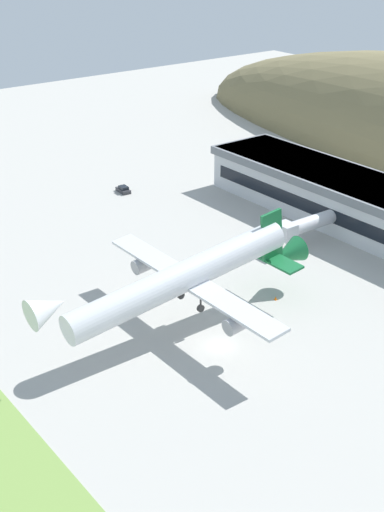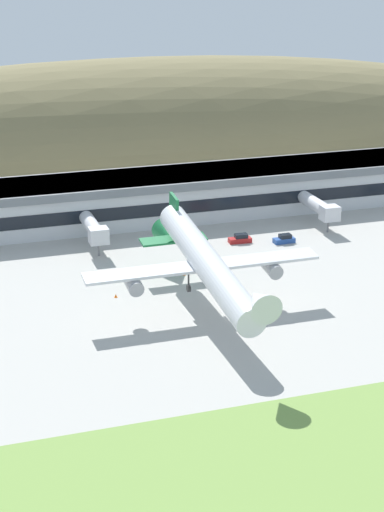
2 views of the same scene
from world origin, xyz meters
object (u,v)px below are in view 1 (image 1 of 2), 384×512
object	(u,v)px
traffic_cone_1	(276,298)
cargo_airplane	(186,278)
service_car_1	(123,190)
jetway_0	(303,226)
traffic_cone_0	(194,277)

from	to	relation	value
traffic_cone_1	cargo_airplane	bearing A→B (deg)	-96.24
cargo_airplane	service_car_1	xyz separation A→B (m)	(-53.10, 22.83, -7.61)
jetway_0	traffic_cone_1	world-z (taller)	jetway_0
jetway_0	service_car_1	xyz separation A→B (m)	(-43.09, -10.88, -3.41)
service_car_1	traffic_cone_0	bearing A→B (deg)	-16.82
traffic_cone_1	traffic_cone_0	bearing A→B (deg)	-156.13
service_car_1	traffic_cone_0	world-z (taller)	service_car_1
jetway_0	service_car_1	size ratio (longest dim) A/B	3.25
traffic_cone_0	traffic_cone_1	world-z (taller)	same
cargo_airplane	traffic_cone_1	distance (m)	18.05
traffic_cone_0	traffic_cone_1	size ratio (longest dim) A/B	1.00
traffic_cone_1	service_car_1	bearing A→B (deg)	173.04
jetway_0	traffic_cone_1	distance (m)	21.48
jetway_0	traffic_cone_0	world-z (taller)	jetway_0
cargo_airplane	traffic_cone_1	size ratio (longest dim) A/B	80.17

